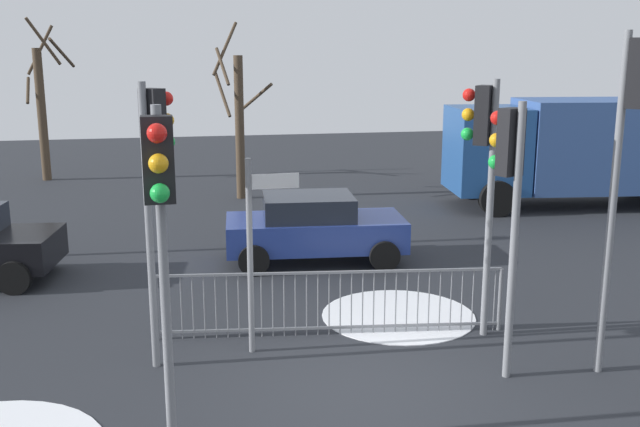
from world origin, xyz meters
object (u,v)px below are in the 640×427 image
(traffic_light_foreground_left, at_px, (631,129))
(car_blue_near, at_px, (313,227))
(bare_tree_left, at_px, (238,120))
(bare_tree_centre, at_px, (42,106))
(traffic_light_rear_left, at_px, (161,208))
(delivery_truck, at_px, (575,147))
(traffic_light_mid_right, at_px, (483,150))
(direction_sign_post, at_px, (254,246))
(traffic_light_rear_right, at_px, (154,161))
(traffic_light_mid_left, at_px, (509,178))

(traffic_light_foreground_left, xyz_separation_m, car_blue_near, (-3.08, 6.30, -2.71))
(bare_tree_left, distance_m, bare_tree_centre, 7.79)
(traffic_light_rear_left, height_order, bare_tree_centre, bare_tree_centre)
(traffic_light_rear_left, distance_m, car_blue_near, 8.19)
(car_blue_near, distance_m, delivery_truck, 9.52)
(traffic_light_rear_left, xyz_separation_m, bare_tree_centre, (-4.33, 19.03, -0.30))
(traffic_light_rear_left, distance_m, traffic_light_foreground_left, 6.19)
(traffic_light_foreground_left, relative_size, bare_tree_centre, 0.86)
(traffic_light_mid_right, height_order, bare_tree_centre, bare_tree_centre)
(direction_sign_post, distance_m, car_blue_near, 4.95)
(traffic_light_mid_right, xyz_separation_m, bare_tree_centre, (-9.14, 16.20, -0.40))
(delivery_truck, bearing_deg, car_blue_near, 32.71)
(traffic_light_foreground_left, height_order, car_blue_near, traffic_light_foreground_left)
(car_blue_near, bearing_deg, traffic_light_foreground_left, -59.37)
(bare_tree_left, bearing_deg, car_blue_near, -82.47)
(traffic_light_foreground_left, bearing_deg, direction_sign_post, -64.17)
(traffic_light_foreground_left, height_order, traffic_light_rear_right, traffic_light_foreground_left)
(traffic_light_rear_right, relative_size, traffic_light_mid_left, 1.06)
(traffic_light_rear_right, bearing_deg, direction_sign_post, 54.08)
(delivery_truck, bearing_deg, traffic_light_mid_left, 62.13)
(traffic_light_mid_left, distance_m, direction_sign_post, 3.78)
(traffic_light_rear_left, xyz_separation_m, car_blue_near, (3.00, 7.32, -2.13))
(traffic_light_mid_right, distance_m, bare_tree_centre, 18.61)
(car_blue_near, bearing_deg, traffic_light_rear_right, -119.08)
(traffic_light_rear_left, bearing_deg, traffic_light_mid_left, -164.70)
(traffic_light_rear_right, bearing_deg, traffic_light_mid_left, 32.80)
(traffic_light_mid_right, bearing_deg, delivery_truck, 3.10)
(traffic_light_rear_left, bearing_deg, bare_tree_centre, -78.56)
(direction_sign_post, xyz_separation_m, bare_tree_centre, (-5.57, 16.25, 0.92))
(traffic_light_mid_left, bearing_deg, traffic_light_rear_left, 174.84)
(traffic_light_foreground_left, xyz_separation_m, traffic_light_mid_right, (-1.26, 1.80, -0.49))
(traffic_light_mid_right, distance_m, car_blue_near, 5.33)
(traffic_light_foreground_left, relative_size, traffic_light_rear_right, 1.16)
(bare_tree_left, bearing_deg, bare_tree_centre, 144.83)
(bare_tree_centre, bearing_deg, car_blue_near, -57.97)
(direction_sign_post, height_order, bare_tree_centre, bare_tree_centre)
(traffic_light_rear_left, bearing_deg, direction_sign_post, -115.52)
(traffic_light_mid_right, height_order, traffic_light_mid_left, traffic_light_mid_right)
(delivery_truck, bearing_deg, traffic_light_rear_right, 43.88)
(car_blue_near, relative_size, bare_tree_centre, 0.71)
(traffic_light_mid_left, bearing_deg, direction_sign_post, 134.95)
(traffic_light_foreground_left, height_order, direction_sign_post, traffic_light_foreground_left)
(traffic_light_rear_left, relative_size, bare_tree_left, 0.74)
(delivery_truck, bearing_deg, bare_tree_centre, -18.91)
(traffic_light_foreground_left, bearing_deg, bare_tree_centre, -104.19)
(traffic_light_foreground_left, relative_size, delivery_truck, 0.65)
(traffic_light_mid_left, bearing_deg, bare_tree_left, 78.95)
(traffic_light_mid_right, xyz_separation_m, traffic_light_rear_right, (-4.94, -0.19, 0.01))
(bare_tree_left, bearing_deg, traffic_light_mid_right, -76.69)
(car_blue_near, xyz_separation_m, delivery_truck, (8.50, 4.17, 0.97))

